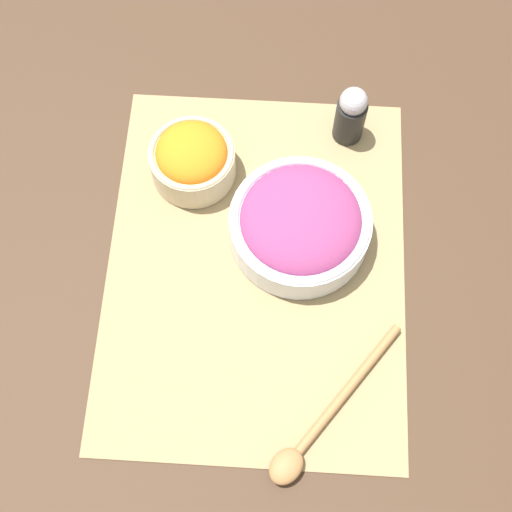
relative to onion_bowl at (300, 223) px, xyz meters
The scene contains 6 objects.
ground_plane 0.09m from the onion_bowl, 49.97° to the right, with size 3.00×3.00×0.00m, color #422D1E.
placemat 0.08m from the onion_bowl, 49.97° to the right, with size 0.54×0.41×0.00m.
onion_bowl is the anchor object (origin of this frame).
carrot_bowl 0.18m from the onion_bowl, 120.59° to the right, with size 0.12×0.12×0.08m.
wooden_spoon 0.27m from the onion_bowl, ahead, with size 0.22×0.17×0.02m.
pepper_shaker 0.18m from the onion_bowl, 158.97° to the left, with size 0.04×0.04×0.10m.
Camera 1 is at (0.36, 0.02, 0.91)m, focal length 50.00 mm.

